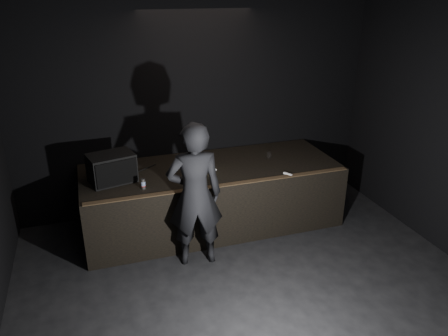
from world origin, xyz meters
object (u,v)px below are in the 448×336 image
stage_riser (212,195)px  beer_can (143,184)px  laptop (203,166)px  person (195,195)px  stage_monitor (112,168)px

stage_riser → beer_can: size_ratio=27.63×
laptop → beer_can: bearing=-169.0°
stage_riser → beer_can: bearing=-157.8°
person → laptop: bearing=-106.1°
stage_monitor → beer_can: size_ratio=4.93×
laptop → stage_monitor: bearing=169.6°
stage_monitor → beer_can: (0.38, -0.38, -0.14)m
beer_can → person: person is taller
stage_monitor → laptop: (1.37, 0.05, -0.16)m
laptop → person: size_ratio=0.17×
person → beer_can: bearing=-32.3°
laptop → person: person is taller
stage_riser → laptop: size_ratio=11.64×
stage_riser → beer_can: 1.35m
stage_riser → person: bearing=-118.4°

